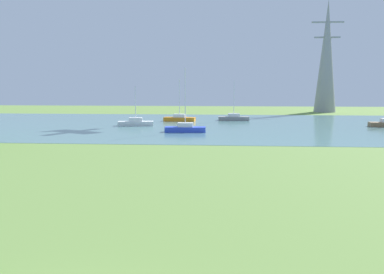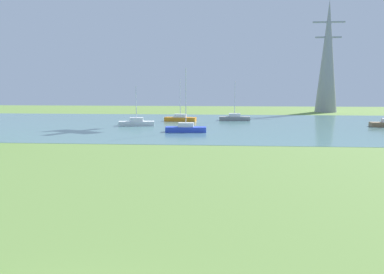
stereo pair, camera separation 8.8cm
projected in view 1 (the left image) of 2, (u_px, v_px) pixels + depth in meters
name	position (u px, v px, depth m)	size (l,w,h in m)	color
ground_plane	(175.00, 161.00, 30.49)	(160.00, 160.00, 0.00)	olive
water_surface	(199.00, 125.00, 58.18)	(140.00, 40.00, 0.02)	slate
sailboat_white	(136.00, 123.00, 56.66)	(4.99, 2.31, 5.36)	white
sailboat_blue	(185.00, 128.00, 49.03)	(4.86, 1.70, 7.50)	blue
sailboat_orange	(179.00, 118.00, 63.72)	(4.93, 2.00, 6.45)	orange
sailboat_gray	(234.00, 118.00, 65.09)	(4.83, 1.59, 6.11)	gray
electricity_pylon	(327.00, 56.00, 84.30)	(6.40, 4.40, 22.67)	gray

